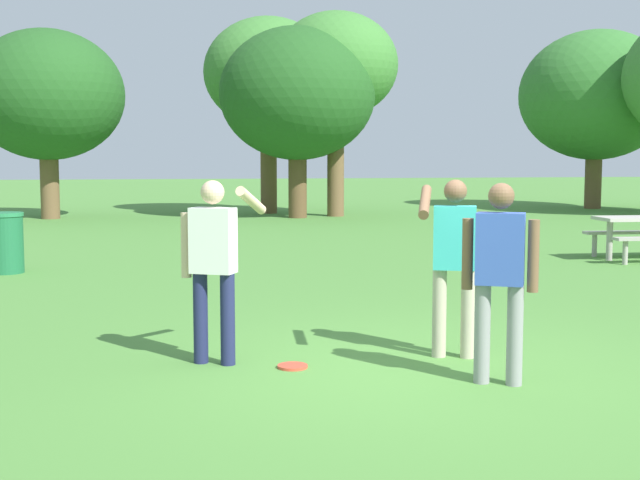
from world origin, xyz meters
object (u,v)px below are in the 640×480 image
tree_tall_left (47,96)px  tree_slender_mid (336,67)px  person_catcher (214,257)px  person_bystander (454,254)px  tree_far_right (297,94)px  person_thrower (500,269)px  frisbee (293,366)px  trash_can_beside_table (5,243)px  tree_broad_center (268,74)px  tree_back_left (596,96)px

tree_tall_left → tree_slender_mid: tree_slender_mid is taller
tree_tall_left → tree_slender_mid: (8.41, -0.36, 0.92)m
person_catcher → tree_slender_mid: tree_slender_mid is taller
person_bystander → tree_far_right: tree_far_right is taller
tree_far_right → person_thrower: bearing=-93.2°
frisbee → tree_slender_mid: tree_slender_mid is taller
trash_can_beside_table → tree_slender_mid: 14.31m
trash_can_beside_table → tree_broad_center: 14.85m
tree_broad_center → person_catcher: bearing=-97.7°
person_bystander → tree_far_right: 17.92m
person_catcher → person_bystander: 2.18m
person_thrower → tree_slender_mid: 19.56m
person_thrower → tree_slender_mid: size_ratio=0.27×
person_bystander → tree_tall_left: 19.67m
person_catcher → tree_slender_mid: 18.90m
frisbee → tree_broad_center: tree_broad_center is taller
person_bystander → tree_tall_left: tree_tall_left is taller
person_catcher → tree_far_right: (3.28, 17.54, 2.67)m
person_thrower → trash_can_beside_table: (-5.22, 7.58, -0.46)m
frisbee → tree_tall_left: (-4.56, 18.66, 3.55)m
frisbee → tree_broad_center: 20.51m
person_catcher → tree_broad_center: size_ratio=0.27×
person_bystander → tree_tall_left: (-6.07, 18.53, 2.60)m
person_catcher → tree_tall_left: (-3.90, 18.38, 2.60)m
person_catcher → tree_back_left: (14.02, 20.16, 2.92)m
person_catcher → frisbee: size_ratio=6.13×
frisbee → tree_slender_mid: bearing=78.1°
person_catcher → person_bystander: bearing=-3.8°
trash_can_beside_table → tree_broad_center: bearing=66.8°
frisbee → tree_back_left: tree_back_left is taller
person_thrower → tree_tall_left: (-6.14, 19.46, 2.62)m
person_bystander → frisbee: 1.79m
trash_can_beside_table → tree_slender_mid: (7.49, 11.52, 4.00)m
trash_can_beside_table → tree_broad_center: (5.63, 13.17, 3.92)m
trash_can_beside_table → tree_back_left: size_ratio=0.16×
person_bystander → trash_can_beside_table: size_ratio=1.71×
person_thrower → tree_broad_center: bearing=88.8°
person_catcher → tree_far_right: size_ratio=0.29×
person_bystander → trash_can_beside_table: person_bystander is taller
person_bystander → tree_slender_mid: 18.65m
person_thrower → person_bystander: size_ratio=1.00×
tree_tall_left → tree_back_left: 18.00m
tree_slender_mid → tree_tall_left: bearing=177.5°
person_catcher → tree_back_left: size_ratio=0.27×
tree_back_left → tree_broad_center: bearing=-177.5°
person_catcher → frisbee: bearing=-22.6°
person_bystander → tree_slender_mid: tree_slender_mid is taller
person_catcher → tree_slender_mid: (4.51, 18.01, 3.52)m
person_thrower → tree_broad_center: (0.42, 20.75, 3.46)m
tree_tall_left → tree_far_right: size_ratio=0.98×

